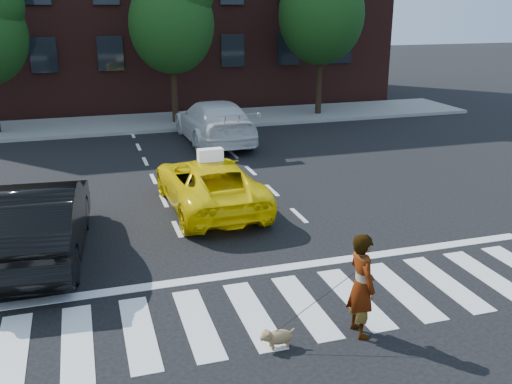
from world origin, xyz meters
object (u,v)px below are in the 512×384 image
black_sedan (39,220)px  white_suv (214,121)px  taxi (209,183)px  dog (277,337)px  tree_right (322,3)px  tree_mid (172,13)px  woman (362,285)px

black_sedan → white_suv: bearing=-117.9°
taxi → dog: taxi is taller
tree_right → dog: size_ratio=12.75×
taxi → white_suv: (1.88, 7.46, 0.15)m
tree_right → white_suv: bearing=-148.1°
taxi → black_sedan: 4.63m
tree_right → dog: bearing=-115.1°
taxi → white_suv: 7.70m
tree_mid → dog: 18.74m
woman → black_sedan: bearing=45.8°
black_sedan → woman: woman is taller
tree_mid → white_suv: size_ratio=1.24×
tree_right → dog: tree_right is taller
tree_mid → black_sedan: (-5.20, -13.25, -4.01)m
tree_mid → tree_right: size_ratio=0.92×
woman → dog: bearing=88.9°
taxi → woman: (1.01, -6.81, 0.22)m
white_suv → dog: size_ratio=9.47×
tree_right → taxi: bearing=-125.4°
woman → tree_right: bearing=-22.3°
tree_mid → tree_right: (7.00, -0.00, 0.41)m
white_suv → dog: bearing=79.4°
woman → taxi: bearing=7.2°
tree_right → woman: 19.89m
taxi → woman: woman is taller
white_suv → woman: woman is taller
black_sedan → dog: 6.15m
dog → taxi: bearing=84.9°
dog → tree_mid: bearing=84.1°
taxi → black_sedan: bearing=23.4°
tree_mid → dog: tree_mid is taller
woman → dog: 1.62m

